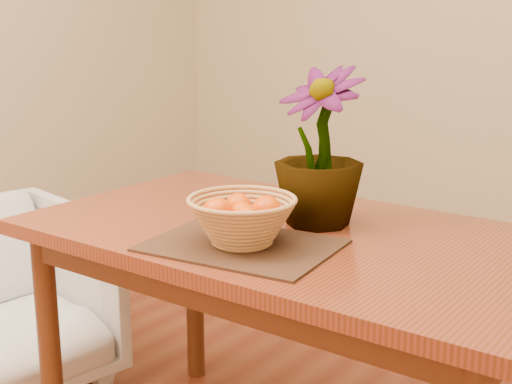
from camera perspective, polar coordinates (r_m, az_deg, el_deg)
The scene contains 5 objects.
table at distance 1.90m, azimuth 2.76°, elevation -5.53°, with size 1.40×0.80×0.75m.
placemat at distance 1.73m, azimuth -1.11°, elevation -4.28°, with size 0.44×0.33×0.01m, color #3C2116.
wicker_basket at distance 1.71m, azimuth -1.12°, elevation -2.48°, with size 0.27×0.27×0.11m.
orange_pile at distance 1.70m, azimuth -1.13°, elevation -1.63°, with size 0.16×0.16×0.07m.
potted_plant at distance 1.87m, azimuth 5.08°, elevation 3.61°, with size 0.24×0.24×0.42m, color #144715.
Camera 1 is at (0.98, -1.20, 1.29)m, focal length 50.00 mm.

